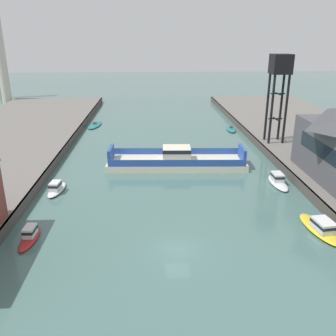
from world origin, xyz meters
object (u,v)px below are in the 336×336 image
moored_boat_mid_right (321,227)px  moored_boat_far_left (278,180)px  chain_ferry (177,160)px  moored_boat_near_left (95,125)px  moored_boat_far_right (56,188)px  moored_boat_mid_left (30,235)px  moored_boat_near_right (231,129)px  crane_tower (280,73)px

moored_boat_mid_right → moored_boat_far_left: size_ratio=1.23×
moored_boat_mid_right → chain_ferry: bearing=122.6°
moored_boat_near_left → moored_boat_far_left: (31.76, -38.72, 0.39)m
chain_ferry → moored_boat_far_right: (-17.42, -9.70, -0.43)m
moored_boat_near_left → moored_boat_mid_left: (0.39, -52.48, 0.33)m
moored_boat_near_right → moored_boat_mid_left: (-31.68, -46.60, 0.30)m
moored_boat_far_left → moored_boat_far_right: size_ratio=1.11×
chain_ferry → moored_boat_far_right: bearing=-150.9°
chain_ferry → moored_boat_near_right: size_ratio=3.54×
chain_ferry → crane_tower: 25.07m
moored_boat_mid_left → moored_boat_mid_right: 31.49m
moored_boat_mid_left → moored_boat_near_right: bearing=55.8°
moored_boat_far_left → moored_boat_near_right: bearing=89.5°
moored_boat_near_left → crane_tower: size_ratio=0.52×
crane_tower → moored_boat_near_left: bearing=150.4°
moored_boat_mid_right → moored_boat_far_left: moored_boat_far_left is taller
moored_boat_near_right → moored_boat_far_left: (-0.30, -32.83, 0.36)m
moored_boat_mid_left → crane_tower: size_ratio=0.32×
chain_ferry → moored_boat_mid_left: (-17.21, -22.32, -0.48)m
moored_boat_near_left → moored_boat_far_right: moored_boat_far_right is taller
moored_boat_far_left → crane_tower: crane_tower is taller
moored_boat_near_left → moored_boat_far_right: size_ratio=1.49×
chain_ferry → crane_tower: size_ratio=1.43×
moored_boat_far_right → crane_tower: size_ratio=0.35×
moored_boat_near_right → moored_boat_mid_left: moored_boat_mid_left is taller
chain_ferry → moored_boat_mid_left: size_ratio=4.42×
moored_boat_mid_right → crane_tower: (4.98, 31.61, 13.55)m
moored_boat_near_left → moored_boat_mid_left: bearing=-89.6°
moored_boat_near_left → moored_boat_mid_right: bearing=-58.7°
chain_ferry → moored_boat_near_right: bearing=59.2°
moored_boat_near_right → chain_ferry: bearing=-120.8°
moored_boat_near_left → moored_boat_near_right: 32.60m
moored_boat_far_right → crane_tower: bearing=27.3°
crane_tower → chain_ferry: bearing=-154.3°
moored_boat_far_right → moored_boat_near_right: bearing=46.8°
chain_ferry → moored_boat_far_right: 19.94m
moored_boat_mid_left → moored_boat_far_right: bearing=90.9°
moored_boat_mid_left → moored_boat_far_left: moored_boat_far_left is taller
moored_boat_mid_right → crane_tower: crane_tower is taller
chain_ferry → crane_tower: bearing=25.7°
moored_boat_far_left → moored_boat_far_right: moored_boat_far_left is taller
moored_boat_near_left → moored_boat_mid_right: moored_boat_mid_right is taller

